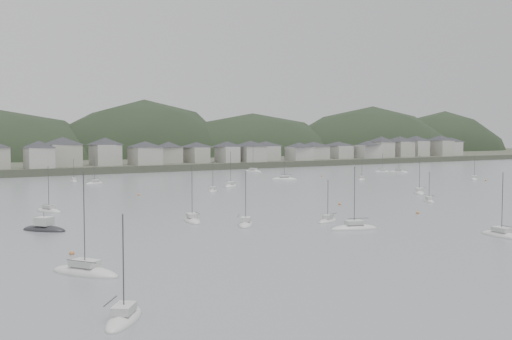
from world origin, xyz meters
TOP-DOWN VIEW (x-y plane):
  - ground at (0.00, 0.00)m, footprint 900.00×900.00m
  - far_shore_land at (0.00, 295.00)m, footprint 900.00×250.00m
  - forested_ridge at (4.83, 269.40)m, footprint 851.55×103.94m
  - waterfront_town at (50.59, 183.34)m, footprint 451.48×28.46m
  - moored_fleet at (-12.13, 64.44)m, footprint 226.91×178.39m
  - motor_launch_far at (-69.94, 34.33)m, footprint 7.40×8.36m
  - mooring_buoys at (10.13, 42.96)m, footprint 160.06×124.68m

SIDE VIEW (x-z plane):
  - forested_ridge at x=4.83m, z-range -62.57..40.00m
  - ground at x=0.00m, z-range 0.00..0.00m
  - mooring_buoys at x=10.13m, z-range -0.20..0.50m
  - moored_fleet at x=-12.13m, z-range -6.44..6.80m
  - motor_launch_far at x=-69.94m, z-range -1.70..2.27m
  - far_shore_land at x=0.00m, z-range 0.00..3.00m
  - waterfront_town at x=50.59m, z-range 2.20..15.12m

